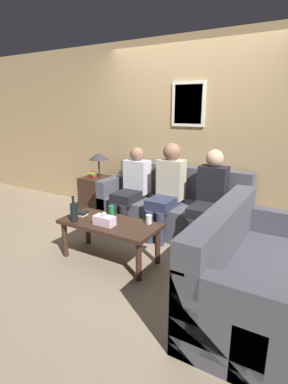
{
  "coord_description": "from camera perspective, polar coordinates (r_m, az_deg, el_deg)",
  "views": [
    {
      "loc": [
        1.66,
        -3.09,
        1.66
      ],
      "look_at": [
        -0.11,
        -0.11,
        0.68
      ],
      "focal_mm": 28.0,
      "sensor_mm": 36.0,
      "label": 1
    }
  ],
  "objects": [
    {
      "name": "ground_plane",
      "position": [
        3.88,
        2.27,
        -9.5
      ],
      "size": [
        16.0,
        16.0,
        0.0
      ],
      "primitive_type": "plane",
      "color": "gray"
    },
    {
      "name": "wall_back",
      "position": [
        4.37,
        8.43,
        10.98
      ],
      "size": [
        9.0,
        0.08,
        2.6
      ],
      "color": "tan",
      "rests_on": "ground_plane"
    },
    {
      "name": "couch_main",
      "position": [
        4.18,
        5.57,
        -3.17
      ],
      "size": [
        1.97,
        0.83,
        0.87
      ],
      "color": "#4C4C56",
      "rests_on": "ground_plane"
    },
    {
      "name": "couch_side",
      "position": [
        2.74,
        19.64,
        -14.79
      ],
      "size": [
        0.83,
        1.63,
        0.87
      ],
      "rotation": [
        0.0,
        0.0,
        1.57
      ],
      "color": "#4C4C56",
      "rests_on": "ground_plane"
    },
    {
      "name": "coffee_table",
      "position": [
        3.33,
        -6.55,
        -6.76
      ],
      "size": [
        1.11,
        0.51,
        0.45
      ],
      "color": "#382319",
      "rests_on": "ground_plane"
    },
    {
      "name": "side_table_with_lamp",
      "position": [
        4.83,
        -8.83,
        -0.1
      ],
      "size": [
        0.44,
        0.44,
        0.99
      ],
      "color": "#382319",
      "rests_on": "ground_plane"
    },
    {
      "name": "wine_bottle",
      "position": [
        3.36,
        -13.21,
        -3.7
      ],
      "size": [
        0.08,
        0.08,
        0.29
      ],
      "color": "black",
      "rests_on": "coffee_table"
    },
    {
      "name": "drinking_glass",
      "position": [
        3.23,
        0.92,
        -5.21
      ],
      "size": [
        0.07,
        0.07,
        0.1
      ],
      "color": "silver",
      "rests_on": "coffee_table"
    },
    {
      "name": "book_stack",
      "position": [
        3.56,
        -11.96,
        -3.96
      ],
      "size": [
        0.16,
        0.13,
        0.05
      ],
      "color": "beige",
      "rests_on": "coffee_table"
    },
    {
      "name": "soda_can",
      "position": [
        3.46,
        -6.24,
        -3.59
      ],
      "size": [
        0.07,
        0.07,
        0.12
      ],
      "color": "#197A38",
      "rests_on": "coffee_table"
    },
    {
      "name": "tissue_box",
      "position": [
        3.22,
        -7.57,
        -5.35
      ],
      "size": [
        0.23,
        0.12,
        0.14
      ],
      "color": "silver",
      "rests_on": "coffee_table"
    },
    {
      "name": "person_left",
      "position": [
        4.18,
        -2.25,
        1.23
      ],
      "size": [
        0.34,
        0.64,
        1.13
      ],
      "color": "black",
      "rests_on": "ground_plane"
    },
    {
      "name": "person_middle",
      "position": [
        3.9,
        4.5,
        0.99
      ],
      "size": [
        0.34,
        0.62,
        1.22
      ],
      "color": "#2D334C",
      "rests_on": "ground_plane"
    },
    {
      "name": "person_right",
      "position": [
        3.7,
        12.27,
        -0.66
      ],
      "size": [
        0.34,
        0.65,
        1.18
      ],
      "color": "black",
      "rests_on": "ground_plane"
    }
  ]
}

